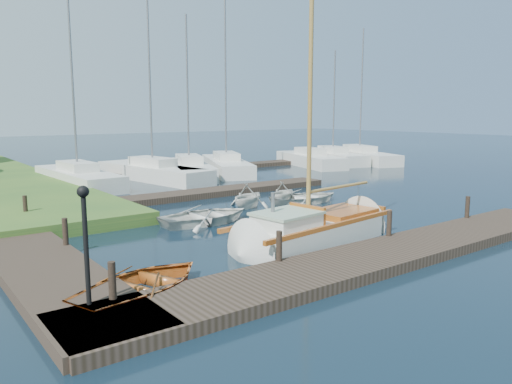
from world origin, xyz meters
TOP-DOWN VIEW (x-y plane):
  - ground at (0.00, 0.00)m, footprint 160.00×160.00m
  - near_dock at (0.00, -6.00)m, footprint 18.00×2.20m
  - left_dock at (-8.00, 2.00)m, footprint 2.20×18.00m
  - far_dock at (2.00, 6.50)m, footprint 14.00×1.60m
  - pontoon at (10.00, 16.00)m, footprint 30.00×1.60m
  - mooring_post_0 at (-7.50, -5.00)m, footprint 0.16×0.16m
  - mooring_post_1 at (-3.00, -5.00)m, footprint 0.16×0.16m
  - mooring_post_2 at (1.50, -5.00)m, footprint 0.16×0.16m
  - mooring_post_3 at (6.00, -5.00)m, footprint 0.16×0.16m
  - mooring_post_4 at (-7.00, 0.00)m, footprint 0.16×0.16m
  - mooring_post_5 at (-7.00, 5.00)m, footprint 0.16×0.16m
  - lamp_post at (-8.00, -5.00)m, footprint 0.24×0.24m
  - sailboat at (-0.14, -3.36)m, footprint 7.34×2.83m
  - dinghy at (-6.56, -4.44)m, footprint 4.19×3.59m
  - tender_a at (-1.50, 1.17)m, footprint 3.60×2.58m
  - tender_b at (1.63, 2.76)m, footprint 2.94×2.80m
  - tender_c at (4.44, 2.09)m, footprint 3.67×2.85m
  - tender_d at (3.88, 3.03)m, footprint 2.52×2.38m
  - marina_boat_0 at (-2.34, 13.68)m, footprint 2.56×8.75m
  - marina_boat_1 at (2.23, 13.63)m, footprint 3.64×9.71m
  - marina_boat_2 at (4.87, 13.75)m, footprint 4.90×8.37m
  - marina_boat_3 at (8.08, 14.21)m, footprint 5.70×9.29m
  - marina_boat_5 at (15.66, 13.82)m, footprint 4.42×8.49m
  - marina_boat_6 at (18.48, 14.12)m, footprint 4.04×7.87m
  - marina_boat_7 at (21.29, 13.72)m, footprint 5.41×10.09m

SIDE VIEW (x-z plane):
  - ground at x=0.00m, z-range 0.00..0.00m
  - near_dock at x=0.00m, z-range 0.00..0.30m
  - left_dock at x=-8.00m, z-range 0.00..0.30m
  - far_dock at x=2.00m, z-range 0.00..0.30m
  - pontoon at x=10.00m, z-range 0.00..0.30m
  - sailboat at x=-0.14m, z-range -4.57..5.26m
  - tender_c at x=4.44m, z-range 0.00..0.70m
  - dinghy at x=-6.56m, z-range 0.00..0.73m
  - tender_a at x=-1.50m, z-range 0.00..0.75m
  - tender_d at x=3.88m, z-range 0.00..1.05m
  - marina_boat_6 at x=18.48m, z-range -3.94..5.06m
  - marina_boat_7 at x=21.29m, z-range -4.90..6.03m
  - marina_boat_0 at x=-2.34m, z-range -4.61..5.73m
  - marina_boat_1 at x=2.23m, z-range -4.86..5.98m
  - marina_boat_2 at x=4.87m, z-range -4.54..5.66m
  - marina_boat_5 at x=15.66m, z-range -4.94..6.08m
  - marina_boat_3 at x=8.08m, z-range -5.65..6.81m
  - tender_b at x=1.63m, z-range 0.00..1.21m
  - mooring_post_0 at x=-7.50m, z-range 0.30..1.10m
  - mooring_post_1 at x=-3.00m, z-range 0.30..1.10m
  - mooring_post_2 at x=1.50m, z-range 0.30..1.10m
  - mooring_post_3 at x=6.00m, z-range 0.30..1.10m
  - mooring_post_4 at x=-7.00m, z-range 0.30..1.10m
  - mooring_post_5 at x=-7.00m, z-range 0.30..1.10m
  - lamp_post at x=-8.00m, z-range 0.65..3.09m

